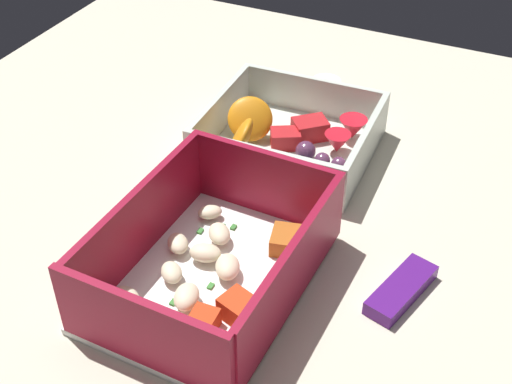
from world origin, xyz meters
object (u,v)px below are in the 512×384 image
Objects in this scene: fruit_bowl at (290,138)px; candy_bar at (401,290)px; paper_cup_liner at (325,89)px; pasta_container at (211,264)px.

fruit_bowl is 20.56cm from candy_bar.
candy_bar is 29.59cm from paper_cup_liner.
pasta_container is at bearing 3.83° from paper_cup_liner.
pasta_container is 30.35cm from paper_cup_liner.
candy_bar is at bearing 47.16° from fruit_bowl.
fruit_bowl is 2.29× the size of candy_bar.
pasta_container reaches higher than paper_cup_liner.
pasta_container reaches higher than fruit_bowl.
pasta_container is 2.72× the size of candy_bar.
candy_bar is at bearing 31.77° from paper_cup_liner.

